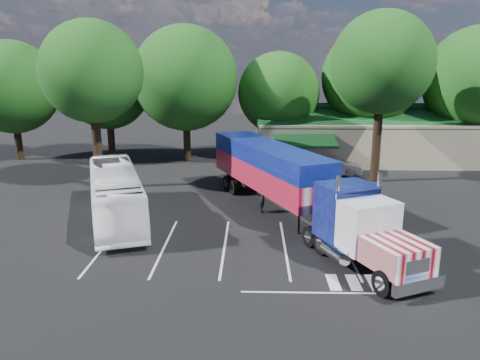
{
  "coord_description": "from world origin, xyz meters",
  "views": [
    {
      "loc": [
        1.45,
        -29.19,
        9.53
      ],
      "look_at": [
        0.64,
        0.62,
        2.0
      ],
      "focal_mm": 35.0,
      "sensor_mm": 36.0,
      "label": 1
    }
  ],
  "objects_px": {
    "silver_sedan": "(334,166)",
    "bicycle": "(298,189)",
    "tour_bus": "(115,194)",
    "semi_truck": "(287,179)",
    "woman": "(262,198)"
  },
  "relations": [
    {
      "from": "woman",
      "to": "silver_sedan",
      "type": "distance_m",
      "value": 12.35
    },
    {
      "from": "semi_truck",
      "to": "woman",
      "type": "bearing_deg",
      "value": 122.24
    },
    {
      "from": "woman",
      "to": "tour_bus",
      "type": "xyz_separation_m",
      "value": [
        -9.1,
        -1.63,
        0.68
      ]
    },
    {
      "from": "bicycle",
      "to": "silver_sedan",
      "type": "relative_size",
      "value": 0.34
    },
    {
      "from": "tour_bus",
      "to": "silver_sedan",
      "type": "height_order",
      "value": "tour_bus"
    },
    {
      "from": "woman",
      "to": "bicycle",
      "type": "bearing_deg",
      "value": -33.13
    },
    {
      "from": "bicycle",
      "to": "semi_truck",
      "type": "bearing_deg",
      "value": -112.04
    },
    {
      "from": "woman",
      "to": "silver_sedan",
      "type": "relative_size",
      "value": 0.4
    },
    {
      "from": "bicycle",
      "to": "woman",
      "type": "bearing_deg",
      "value": -131.7
    },
    {
      "from": "woman",
      "to": "silver_sedan",
      "type": "height_order",
      "value": "woman"
    },
    {
      "from": "woman",
      "to": "tour_bus",
      "type": "relative_size",
      "value": 0.16
    },
    {
      "from": "semi_truck",
      "to": "silver_sedan",
      "type": "height_order",
      "value": "semi_truck"
    },
    {
      "from": "silver_sedan",
      "to": "bicycle",
      "type": "bearing_deg",
      "value": 157.56
    },
    {
      "from": "woman",
      "to": "bicycle",
      "type": "xyz_separation_m",
      "value": [
        2.71,
        4.28,
        -0.54
      ]
    },
    {
      "from": "silver_sedan",
      "to": "tour_bus",
      "type": "bearing_deg",
      "value": 136.22
    }
  ]
}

